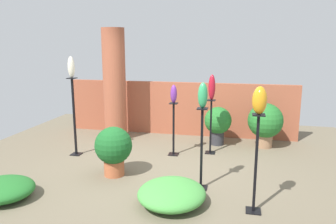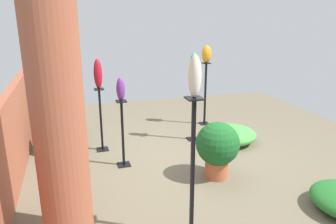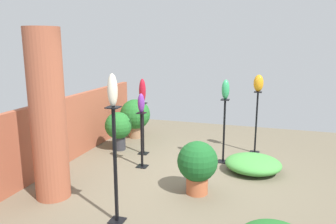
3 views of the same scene
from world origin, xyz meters
name	(u,v)px [view 2 (image 2 of 3)]	position (x,y,z in m)	size (l,w,h in m)	color
ground_plane	(179,163)	(0.00, 0.00, 0.00)	(8.00, 8.00, 0.00)	#6B604C
brick_wall_back	(12,142)	(0.00, 2.43, 0.65)	(5.60, 0.12, 1.30)	#9E5138
brick_pillar	(59,126)	(-1.40, 1.73, 1.29)	(0.52, 0.52, 2.57)	#9E5138
pedestal_violet	(123,137)	(0.17, 0.88, 0.49)	(0.20, 0.20, 1.07)	black
pedestal_jade	(193,110)	(0.91, -0.57, 0.59)	(0.20, 0.20, 1.28)	black
pedestal_amber	(205,96)	(1.69, -1.15, 0.62)	(0.20, 0.20, 1.34)	black
pedestal_ivory	(192,176)	(-1.77, 0.46, 0.73)	(0.20, 0.20, 1.57)	black
pedestal_ruby	(101,123)	(0.89, 1.14, 0.51)	(0.20, 0.20, 1.12)	black
art_vase_violet	(121,89)	(0.17, 0.88, 1.25)	(0.13, 0.13, 0.36)	#6B2D8C
art_vase_jade	(194,63)	(0.91, -0.57, 1.47)	(0.15, 0.15, 0.38)	#2D9356
art_vase_amber	(207,54)	(1.69, -1.15, 1.52)	(0.19, 0.20, 0.36)	orange
art_vase_ivory	(195,76)	(-1.77, 0.46, 1.78)	(0.13, 0.13, 0.41)	beige
art_vase_ruby	(98,74)	(0.89, 1.14, 1.37)	(0.14, 0.14, 0.51)	maroon
potted_plant_front_left	(63,124)	(1.00, 1.77, 0.51)	(0.60, 0.60, 0.85)	#2D2D33
potted_plant_walkway_edge	(218,146)	(-0.61, -0.38, 0.49)	(0.64, 0.64, 0.85)	#B25B38
potted_plant_mid_right	(62,106)	(2.01, 1.80, 0.56)	(0.75, 0.75, 0.97)	#936B4C
foliage_bed_west	(229,135)	(0.57, -1.17, 0.15)	(0.96, 1.03, 0.31)	#479942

